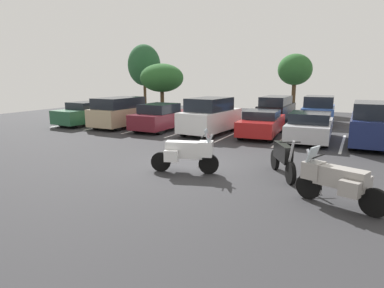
% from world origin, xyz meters
% --- Properties ---
extents(ground, '(44.00, 44.00, 0.10)m').
position_xyz_m(ground, '(0.00, 0.00, -0.05)').
color(ground, '#2D2D30').
extents(motorcycle_touring, '(2.20, 1.10, 1.46)m').
position_xyz_m(motorcycle_touring, '(0.29, -0.93, 0.69)').
color(motorcycle_touring, black).
rests_on(motorcycle_touring, ground).
extents(motorcycle_second, '(2.15, 1.18, 1.40)m').
position_xyz_m(motorcycle_second, '(4.84, -1.90, 0.66)').
color(motorcycle_second, black).
rests_on(motorcycle_second, ground).
extents(motorcycle_third, '(1.20, 2.08, 1.33)m').
position_xyz_m(motorcycle_third, '(3.16, 0.06, 0.61)').
color(motorcycle_third, black).
rests_on(motorcycle_third, ground).
extents(parking_stripes, '(22.35, 4.97, 0.01)m').
position_xyz_m(parking_stripes, '(-0.92, 6.70, 0.00)').
color(parking_stripes, silver).
rests_on(parking_stripes, ground).
extents(car_green, '(2.18, 4.79, 1.49)m').
position_xyz_m(car_green, '(-10.79, 6.35, 0.72)').
color(car_green, '#235638').
rests_on(car_green, ground).
extents(car_tan, '(2.01, 4.45, 1.85)m').
position_xyz_m(car_tan, '(-8.06, 6.33, 0.93)').
color(car_tan, tan).
rests_on(car_tan, ground).
extents(car_maroon, '(1.86, 4.45, 1.56)m').
position_xyz_m(car_maroon, '(-5.20, 6.42, 0.76)').
color(car_maroon, maroon).
rests_on(car_maroon, ground).
extents(car_white, '(2.19, 4.44, 1.98)m').
position_xyz_m(car_white, '(-2.10, 6.46, 0.97)').
color(car_white, white).
rests_on(car_white, ground).
extents(car_red, '(2.08, 4.63, 1.37)m').
position_xyz_m(car_red, '(0.65, 7.02, 0.68)').
color(car_red, maroon).
rests_on(car_red, ground).
extents(car_silver, '(2.13, 4.67, 1.42)m').
position_xyz_m(car_silver, '(3.10, 6.81, 0.69)').
color(car_silver, '#B7B7BC').
rests_on(car_silver, ground).
extents(car_navy, '(1.80, 4.79, 2.00)m').
position_xyz_m(car_navy, '(5.80, 6.79, 0.98)').
color(car_navy, navy).
rests_on(car_navy, ground).
extents(car_far_black, '(1.77, 4.84, 1.78)m').
position_xyz_m(car_far_black, '(0.05, 13.19, 0.89)').
color(car_far_black, black).
rests_on(car_far_black, ground).
extents(car_far_blue, '(2.13, 4.49, 1.87)m').
position_xyz_m(car_far_blue, '(2.83, 13.08, 0.91)').
color(car_far_blue, '#2D519E').
rests_on(car_far_blue, ground).
extents(tree_far_left, '(4.01, 4.01, 4.29)m').
position_xyz_m(tree_far_left, '(-11.40, 16.67, 2.98)').
color(tree_far_left, '#4C3823').
rests_on(tree_far_left, ground).
extents(tree_center_left, '(2.92, 2.92, 5.05)m').
position_xyz_m(tree_center_left, '(-0.06, 20.23, 3.68)').
color(tree_center_left, '#4C3823').
rests_on(tree_center_left, ground).
extents(tree_center_right, '(3.48, 3.48, 6.48)m').
position_xyz_m(tree_center_right, '(-15.82, 20.32, 4.30)').
color(tree_center_right, '#4C3823').
rests_on(tree_center_right, ground).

